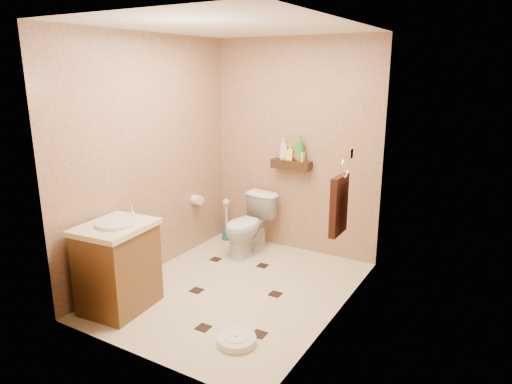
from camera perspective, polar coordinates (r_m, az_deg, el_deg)
The scene contains 19 objects.
ground at distance 4.50m, azimuth -2.56°, elevation -12.04°, with size 2.50×2.50×0.00m, color beige.
wall_back at distance 5.17m, azimuth 4.85°, elevation 5.55°, with size 2.00×0.04×2.40m, color tan.
wall_front at distance 3.16m, azimuth -15.21°, elevation -1.13°, with size 2.00×0.04×2.40m, color tan.
wall_left at distance 4.71m, azimuth -13.04°, elevation 4.27°, with size 0.04×2.50×2.40m, color tan.
wall_right at distance 3.66m, azimuth 10.48°, elevation 1.36°, with size 0.04×2.50×2.40m, color tan.
ceiling at distance 4.02m, azimuth -2.98°, elevation 20.02°, with size 2.00×2.50×0.02m, color silver.
wall_shelf at distance 5.13m, azimuth 4.42°, elevation 3.44°, with size 0.46×0.14×0.10m, color #3D2510.
floor_accents at distance 4.45m, azimuth -2.58°, elevation -12.34°, with size 1.27×1.42×0.01m.
toilet at distance 5.20m, azimuth -0.96°, elevation -4.16°, with size 0.38×0.67×0.68m, color white.
vanity at distance 4.20m, azimuth -16.87°, elevation -8.77°, with size 0.58×0.68×0.90m.
bathroom_scale at distance 3.71m, azimuth -2.45°, elevation -18.00°, with size 0.40×0.40×0.06m.
toilet_brush at distance 5.67m, azimuth -3.68°, elevation -4.17°, with size 0.12×0.12×0.53m.
towel_ring at distance 3.98m, azimuth 10.38°, elevation -1.31°, with size 0.12×0.30×0.76m.
toilet_paper at distance 5.29m, azimuth -7.38°, elevation -0.97°, with size 0.12×0.11×0.12m.
bottle_a at distance 5.15m, azimuth 3.47°, elevation 5.44°, with size 0.09×0.09×0.24m, color silver.
bottle_b at distance 5.12m, azimuth 4.28°, elevation 4.94°, with size 0.08×0.08×0.17m, color #F6FF35.
bottle_c at distance 5.07m, azimuth 5.31°, elevation 4.71°, with size 0.11×0.11×0.15m, color #BF1637.
bottle_d at distance 5.06m, azimuth 5.46°, elevation 5.44°, with size 0.11×0.11×0.28m, color #318C2E.
bottle_e at distance 5.06m, azimuth 5.68°, elevation 4.74°, with size 0.07×0.07×0.16m, color #FFC454.
Camera 1 is at (2.19, -3.36, 2.06)m, focal length 32.00 mm.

